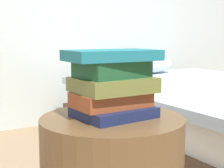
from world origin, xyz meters
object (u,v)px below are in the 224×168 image
(book_navy, at_px, (114,112))
(book_teal, at_px, (111,55))
(book_olive, at_px, (113,85))
(book_forest, at_px, (112,69))
(book_rust, at_px, (110,100))
(bed, at_px, (208,114))

(book_navy, height_order, book_teal, book_teal)
(book_olive, height_order, book_forest, book_forest)
(book_navy, relative_size, book_rust, 0.98)
(bed, height_order, book_navy, bed)
(book_olive, xyz_separation_m, book_forest, (-0.00, 0.00, 0.05))
(book_olive, bearing_deg, bed, 30.24)
(bed, xyz_separation_m, book_olive, (-1.32, -0.75, 0.41))
(book_olive, bearing_deg, book_rust, -165.88)
(book_rust, xyz_separation_m, book_forest, (0.01, 0.00, 0.10))
(book_navy, bearing_deg, book_forest, 84.79)
(book_rust, relative_size, book_olive, 0.98)
(book_olive, xyz_separation_m, book_teal, (-0.01, -0.01, 0.10))
(book_rust, bearing_deg, book_forest, 18.61)
(book_olive, distance_m, book_forest, 0.05)
(book_teal, bearing_deg, book_forest, 50.31)
(bed, height_order, book_teal, book_teal)
(book_forest, bearing_deg, book_navy, -97.33)
(bed, bearing_deg, book_navy, -147.62)
(book_forest, distance_m, book_teal, 0.05)
(book_navy, xyz_separation_m, book_olive, (0.00, 0.01, 0.09))
(book_olive, distance_m, book_teal, 0.10)
(book_navy, distance_m, book_olive, 0.09)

